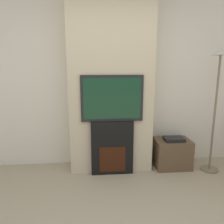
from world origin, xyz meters
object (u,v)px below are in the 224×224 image
Objects in this scene: television at (112,98)px; floor_lamp at (218,81)px; fireplace at (112,147)px; media_stand at (172,153)px.

floor_lamp reaches higher than television.
fireplace is 0.92× the size of television.
media_stand is at bearing 6.47° from television.
television is at bearing 178.19° from floor_lamp.
television is 1.62× the size of media_stand.
television is 1.52m from floor_lamp.
floor_lamp is at bearing -1.89° from fireplace.
fireplace reaches higher than media_stand.
fireplace is 0.44× the size of floor_lamp.
media_stand is at bearing 6.35° from fireplace.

